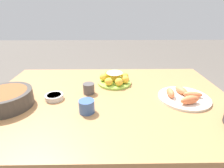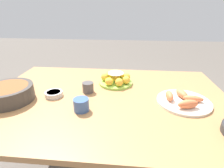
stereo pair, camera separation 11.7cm
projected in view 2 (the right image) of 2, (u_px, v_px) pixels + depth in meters
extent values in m
cylinder|color=#A87547|center=(190.00, 111.00, 1.61)|extent=(0.06, 0.06, 0.67)
cylinder|color=#A87547|center=(43.00, 104.00, 1.73)|extent=(0.06, 0.06, 0.67)
cube|color=#A87547|center=(108.00, 98.00, 1.10)|extent=(1.51, 1.03, 0.03)
cylinder|color=#99CC4C|center=(116.00, 82.00, 1.27)|extent=(0.24, 0.24, 0.02)
sphere|color=yellow|center=(105.00, 77.00, 1.28)|extent=(0.06, 0.06, 0.06)
sphere|color=yellow|center=(109.00, 82.00, 1.20)|extent=(0.06, 0.06, 0.06)
sphere|color=yellow|center=(119.00, 82.00, 1.19)|extent=(0.06, 0.06, 0.06)
sphere|color=yellow|center=(126.00, 80.00, 1.22)|extent=(0.06, 0.06, 0.06)
sphere|color=yellow|center=(126.00, 77.00, 1.28)|extent=(0.06, 0.06, 0.06)
sphere|color=yellow|center=(120.00, 74.00, 1.33)|extent=(0.06, 0.06, 0.06)
sphere|color=yellow|center=(110.00, 74.00, 1.32)|extent=(0.06, 0.06, 0.06)
ellipsoid|color=white|center=(116.00, 73.00, 1.24)|extent=(0.11, 0.11, 0.02)
sphere|color=yellow|center=(116.00, 78.00, 1.26)|extent=(0.06, 0.06, 0.06)
cylinder|color=#3D3833|center=(8.00, 94.00, 1.03)|extent=(0.29, 0.29, 0.09)
cylinder|color=brown|center=(7.00, 88.00, 1.02)|extent=(0.23, 0.23, 0.01)
cylinder|color=beige|center=(54.00, 94.00, 1.09)|extent=(0.11, 0.11, 0.03)
cylinder|color=#9E4C1E|center=(54.00, 92.00, 1.09)|extent=(0.08, 0.08, 0.01)
cylinder|color=silver|center=(184.00, 102.00, 1.02)|extent=(0.31, 0.31, 0.01)
ellipsoid|color=#E57042|center=(169.00, 96.00, 1.02)|extent=(0.04, 0.10, 0.05)
ellipsoid|color=#E57042|center=(188.00, 104.00, 0.93)|extent=(0.13, 0.07, 0.05)
ellipsoid|color=#E57042|center=(193.00, 99.00, 1.00)|extent=(0.12, 0.06, 0.04)
ellipsoid|color=#E57042|center=(182.00, 93.00, 1.06)|extent=(0.07, 0.12, 0.04)
cylinder|color=#4C4747|center=(88.00, 87.00, 1.14)|extent=(0.07, 0.07, 0.07)
cylinder|color=#38568E|center=(81.00, 105.00, 0.93)|extent=(0.08, 0.08, 0.07)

